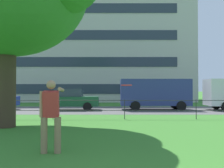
# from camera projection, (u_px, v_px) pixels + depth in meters

# --- Properties ---
(street_strip) EXTENTS (80.00, 7.28, 0.01)m
(street_strip) POSITION_uv_depth(u_px,v_px,m) (121.00, 110.00, 19.14)
(street_strip) COLOR #565454
(street_strip) RESTS_ON ground
(park_fence) EXTENTS (36.16, 0.04, 1.00)m
(park_fence) POSITION_uv_depth(u_px,v_px,m) (125.00, 106.00, 13.16)
(park_fence) COLOR #232328
(park_fence) RESTS_ON ground
(person_thrower) EXTENTS (0.51, 0.81, 1.74)m
(person_thrower) POSITION_uv_depth(u_px,v_px,m) (51.00, 114.00, 6.23)
(person_thrower) COLOR #846B4C
(person_thrower) RESTS_ON ground
(frisbee) EXTENTS (0.34, 0.34, 0.04)m
(frisbee) POSITION_uv_depth(u_px,v_px,m) (126.00, 85.00, 6.43)
(frisbee) COLOR red
(car_dark_green_far_right) EXTENTS (4.02, 1.85, 1.54)m
(car_dark_green_far_right) POSITION_uv_depth(u_px,v_px,m) (71.00, 99.00, 18.94)
(car_dark_green_far_right) COLOR #194C2D
(car_dark_green_far_right) RESTS_ON ground
(panel_van_left) EXTENTS (5.01, 2.12, 2.24)m
(panel_van_left) POSITION_uv_depth(u_px,v_px,m) (155.00, 92.00, 19.18)
(panel_van_left) COLOR navy
(panel_van_left) RESTS_ON ground
(apartment_building_background) EXTENTS (29.93, 15.49, 15.67)m
(apartment_building_background) POSITION_uv_depth(u_px,v_px,m) (76.00, 45.00, 37.17)
(apartment_building_background) COLOR #B7B2AD
(apartment_building_background) RESTS_ON ground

